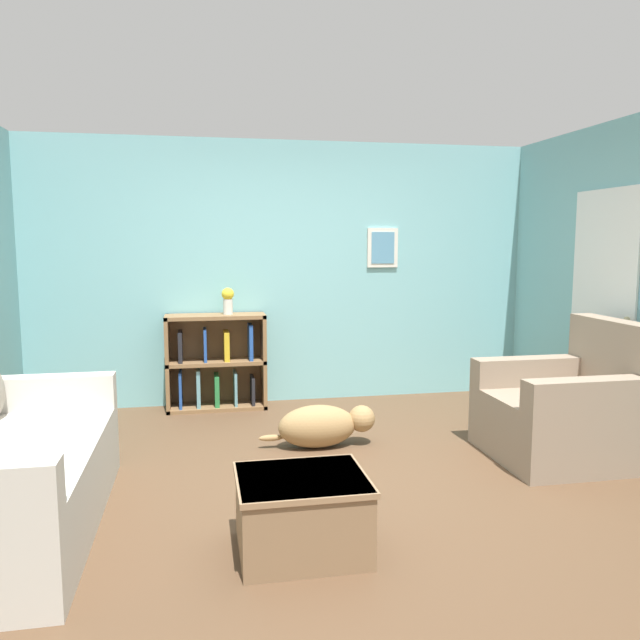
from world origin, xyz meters
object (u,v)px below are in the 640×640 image
at_px(bookshelf, 216,363).
at_px(dog, 323,425).
at_px(recliner_chair, 570,411).
at_px(coffee_table, 302,512).
at_px(vase, 228,299).

xyz_separation_m(bookshelf, dog, (0.79, -1.34, -0.27)).
distance_m(bookshelf, recliner_chair, 3.20).
bearing_deg(coffee_table, recliner_chair, 25.44).
xyz_separation_m(bookshelf, vase, (0.12, -0.02, 0.62)).
distance_m(coffee_table, dog, 1.68).
relative_size(recliner_chair, vase, 4.09).
relative_size(coffee_table, dog, 0.73).
relative_size(bookshelf, coffee_table, 1.40).
height_order(coffee_table, dog, coffee_table).
bearing_deg(bookshelf, coffee_table, -83.23).
bearing_deg(dog, recliner_chair, -17.87).
distance_m(dog, vase, 1.73).
bearing_deg(recliner_chair, bookshelf, 143.22).
distance_m(recliner_chair, dog, 1.88).
relative_size(recliner_chair, coffee_table, 1.55).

